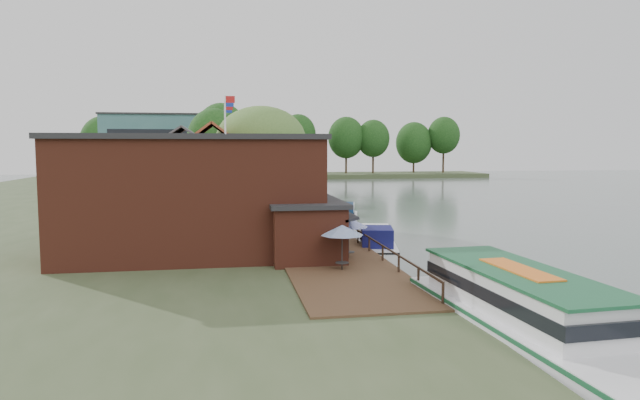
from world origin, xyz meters
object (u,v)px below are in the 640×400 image
cruiser_0 (376,240)px  swan (478,310)px  hotel_block (178,149)px  umbrella_4 (316,219)px  pub (226,195)px  umbrella_3 (333,223)px  willow (261,161)px  cottage_b (185,169)px  cottage_c (224,166)px  umbrella_1 (349,238)px  umbrella_2 (335,232)px  tour_boat (528,312)px  umbrella_0 (342,247)px  cruiser_1 (340,215)px  umbrella_5 (312,214)px  cruiser_2 (318,206)px  cottage_a (213,173)px

cruiser_0 → swan: size_ratio=21.00×
hotel_block → cruiser_0: 70.64m
umbrella_4 → swan: bearing=-74.9°
pub → umbrella_3: 8.54m
willow → cruiser_0: (6.71, -16.98, -5.11)m
cottage_b → umbrella_3: size_ratio=4.04×
cottage_c → willow: (3.50, -14.00, 0.96)m
umbrella_1 → umbrella_2: same height
hotel_block → swan: bearing=-77.0°
cottage_c → tour_boat: size_ratio=0.61×
umbrella_0 → cruiser_1: 22.12m
willow → cruiser_0: size_ratio=1.13×
umbrella_2 → tour_boat: bearing=-75.1°
cruiser_0 → swan: (0.84, -14.34, -0.89)m
willow → umbrella_5: willow is taller
umbrella_5 → swan: bearing=-77.8°
umbrella_2 → umbrella_4: 6.06m
cruiser_0 → pub: bearing=-151.1°
umbrella_5 → cruiser_0: size_ratio=0.26×
umbrella_3 → umbrella_4: (-0.87, 1.94, 0.00)m
hotel_block → cruiser_2: 48.73m
umbrella_2 → umbrella_4: (-0.14, 6.06, 0.00)m
umbrella_4 → swan: 17.66m
cottage_a → umbrella_0: 22.27m
cruiser_0 → hotel_block: bearing=117.4°
cottage_a → swan: cottage_a is taller
pub → umbrella_5: 11.42m
cottage_a → cruiser_1: cottage_a is taller
umbrella_0 → tour_boat: 11.22m
hotel_block → cruiser_0: (18.21, -67.98, -6.04)m
pub → swan: pub is taller
hotel_block → cruiser_2: (18.06, -44.86, -6.02)m
umbrella_0 → swan: size_ratio=5.40×
pub → umbrella_1: pub is taller
umbrella_3 → cottage_a: bearing=126.3°
cottage_b → umbrella_1: 30.21m
umbrella_2 → cruiser_2: size_ratio=0.25×
willow → umbrella_4: 15.22m
cottage_a → swan: size_ratio=19.55×
umbrella_2 → umbrella_5: 9.44m
umbrella_0 → cruiser_0: bearing=64.5°
swan → cruiser_0: bearing=93.3°
umbrella_3 → cruiser_1: 12.45m
umbrella_2 → cruiser_0: bearing=44.1°
cruiser_1 → cottage_a: bearing=-163.0°
umbrella_1 → umbrella_5: bearing=91.4°
umbrella_2 → cruiser_1: (3.75, 16.16, -0.98)m
umbrella_2 → hotel_block: bearing=101.6°
cruiser_0 → cruiser_2: size_ratio=0.99×
cottage_a → tour_boat: bearing=-69.2°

